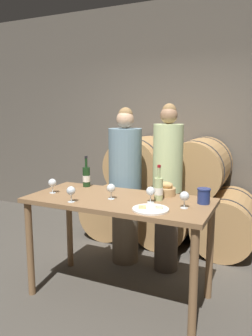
# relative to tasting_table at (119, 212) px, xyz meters

# --- Properties ---
(ground_plane) EXTENTS (10.00, 10.00, 0.00)m
(ground_plane) POSITION_rel_tasting_table_xyz_m (0.00, 0.00, -0.81)
(ground_plane) COLOR #4C473F
(stone_wall_back) EXTENTS (10.00, 0.12, 3.20)m
(stone_wall_back) POSITION_rel_tasting_table_xyz_m (0.00, 2.06, 0.79)
(stone_wall_back) COLOR #60594F
(stone_wall_back) RESTS_ON ground_plane
(barrel_stack) EXTENTS (2.23, 0.91, 1.38)m
(barrel_stack) POSITION_rel_tasting_table_xyz_m (-0.00, 1.48, -0.19)
(barrel_stack) COLOR tan
(barrel_stack) RESTS_ON ground_plane
(tasting_table) EXTENTS (1.64, 0.76, 0.94)m
(tasting_table) POSITION_rel_tasting_table_xyz_m (0.00, 0.00, 0.00)
(tasting_table) COLOR olive
(tasting_table) RESTS_ON ground_plane
(person_left) EXTENTS (0.36, 0.36, 1.74)m
(person_left) POSITION_rel_tasting_table_xyz_m (-0.26, 0.69, 0.07)
(person_left) COLOR #756651
(person_left) RESTS_ON ground_plane
(person_right) EXTENTS (0.31, 0.31, 1.78)m
(person_right) POSITION_rel_tasting_table_xyz_m (0.23, 0.69, 0.11)
(person_right) COLOR #4C4238
(person_right) RESTS_ON ground_plane
(wine_bottle_red) EXTENTS (0.08, 0.08, 0.32)m
(wine_bottle_red) POSITION_rel_tasting_table_xyz_m (-0.50, 0.28, 0.23)
(wine_bottle_red) COLOR #193819
(wine_bottle_red) RESTS_ON tasting_table
(wine_bottle_white) EXTENTS (0.08, 0.08, 0.31)m
(wine_bottle_white) POSITION_rel_tasting_table_xyz_m (0.34, 0.09, 0.23)
(wine_bottle_white) COLOR #ADBC7F
(wine_bottle_white) RESTS_ON tasting_table
(blue_crock) EXTENTS (0.11, 0.11, 0.13)m
(blue_crock) POSITION_rel_tasting_table_xyz_m (0.72, 0.15, 0.20)
(blue_crock) COLOR navy
(blue_crock) RESTS_ON tasting_table
(bread_basket) EXTENTS (0.18, 0.18, 0.13)m
(bread_basket) POSITION_rel_tasting_table_xyz_m (0.34, 0.28, 0.18)
(bread_basket) COLOR tan
(bread_basket) RESTS_ON tasting_table
(cheese_plate) EXTENTS (0.29, 0.29, 0.04)m
(cheese_plate) POSITION_rel_tasting_table_xyz_m (0.38, -0.21, 0.14)
(cheese_plate) COLOR white
(cheese_plate) RESTS_ON tasting_table
(wine_glass_far_left) EXTENTS (0.08, 0.08, 0.14)m
(wine_glass_far_left) POSITION_rel_tasting_table_xyz_m (-0.65, -0.09, 0.22)
(wine_glass_far_left) COLOR white
(wine_glass_far_left) RESTS_ON tasting_table
(wine_glass_left) EXTENTS (0.08, 0.08, 0.14)m
(wine_glass_left) POSITION_rel_tasting_table_xyz_m (-0.32, -0.28, 0.22)
(wine_glass_left) COLOR white
(wine_glass_left) RESTS_ON tasting_table
(wine_glass_center) EXTENTS (0.08, 0.08, 0.14)m
(wine_glass_center) POSITION_rel_tasting_table_xyz_m (-0.05, -0.05, 0.22)
(wine_glass_center) COLOR white
(wine_glass_center) RESTS_ON tasting_table
(wine_glass_right) EXTENTS (0.08, 0.08, 0.14)m
(wine_glass_right) POSITION_rel_tasting_table_xyz_m (0.30, -0.01, 0.22)
(wine_glass_right) COLOR white
(wine_glass_right) RESTS_ON tasting_table
(wine_glass_far_right) EXTENTS (0.08, 0.08, 0.14)m
(wine_glass_far_right) POSITION_rel_tasting_table_xyz_m (0.60, -0.05, 0.22)
(wine_glass_far_right) COLOR white
(wine_glass_far_right) RESTS_ON tasting_table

